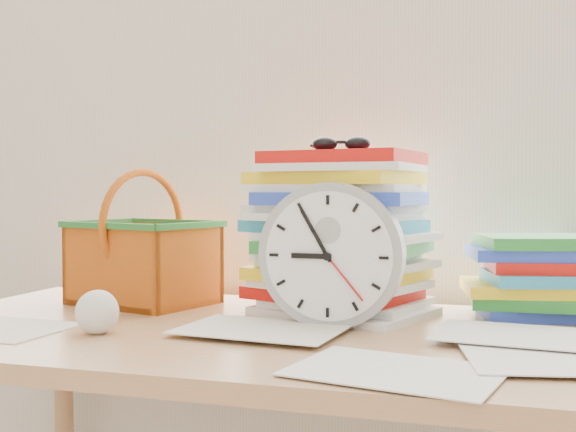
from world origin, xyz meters
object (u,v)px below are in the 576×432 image
(basket, at_px, (143,238))
(clock, at_px, (332,255))
(desk, at_px, (286,372))
(paper_stack, at_px, (341,233))
(book_stack, at_px, (537,277))

(basket, bearing_deg, clock, -1.44)
(desk, height_order, basket, basket)
(paper_stack, distance_m, clock, 0.14)
(book_stack, xyz_separation_m, basket, (-0.78, -0.06, 0.06))
(clock, xyz_separation_m, basket, (-0.44, 0.14, 0.01))
(clock, bearing_deg, basket, 162.26)
(clock, distance_m, basket, 0.46)
(desk, relative_size, paper_stack, 4.28)
(clock, relative_size, basket, 0.91)
(paper_stack, xyz_separation_m, basket, (-0.42, 0.00, -0.02))
(clock, distance_m, book_stack, 0.40)
(basket, bearing_deg, book_stack, 20.55)
(book_stack, distance_m, basket, 0.79)
(clock, relative_size, book_stack, 0.97)
(desk, relative_size, basket, 5.07)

